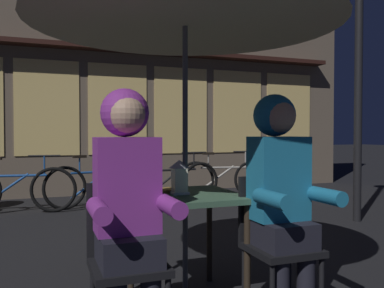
% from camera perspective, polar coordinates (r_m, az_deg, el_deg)
% --- Properties ---
extents(cafe_table, '(0.72, 0.72, 0.74)m').
position_cam_1_polar(cafe_table, '(2.80, -0.96, -9.02)').
color(cafe_table, '#42664C').
rests_on(cafe_table, ground_plane).
extents(lantern, '(0.11, 0.11, 0.23)m').
position_cam_1_polar(lantern, '(2.76, -1.78, -4.51)').
color(lantern, white).
rests_on(lantern, cafe_table).
extents(chair_left, '(0.40, 0.40, 0.87)m').
position_cam_1_polar(chair_left, '(2.37, -9.22, -14.74)').
color(chair_left, black).
rests_on(chair_left, ground_plane).
extents(chair_right, '(0.40, 0.40, 0.87)m').
position_cam_1_polar(chair_right, '(2.72, 11.59, -12.61)').
color(chair_right, black).
rests_on(chair_right, ground_plane).
extents(person_left_hooded, '(0.45, 0.56, 1.40)m').
position_cam_1_polar(person_left_hooded, '(2.24, -8.97, -6.33)').
color(person_left_hooded, black).
rests_on(person_left_hooded, ground_plane).
extents(person_right_hooded, '(0.45, 0.56, 1.40)m').
position_cam_1_polar(person_right_hooded, '(2.60, 12.30, -5.24)').
color(person_right_hooded, black).
rests_on(person_right_hooded, ground_plane).
extents(shopfront_building, '(10.00, 0.93, 6.20)m').
position_cam_1_polar(shopfront_building, '(8.34, -10.74, 14.93)').
color(shopfront_building, '#6B5B4C').
rests_on(shopfront_building, ground_plane).
extents(street_lamp, '(0.32, 0.32, 3.88)m').
position_cam_1_polar(street_lamp, '(5.93, 22.34, 16.70)').
color(street_lamp, black).
rests_on(street_lamp, ground_plane).
extents(bicycle_second, '(1.67, 0.31, 0.84)m').
position_cam_1_polar(bicycle_second, '(6.36, -23.42, -5.86)').
color(bicycle_second, black).
rests_on(bicycle_second, ground_plane).
extents(bicycle_third, '(1.66, 0.35, 0.84)m').
position_cam_1_polar(bicycle_third, '(6.56, -13.04, -5.55)').
color(bicycle_third, black).
rests_on(bicycle_third, ground_plane).
extents(bicycle_fourth, '(1.68, 0.16, 0.84)m').
position_cam_1_polar(bicycle_fourth, '(6.74, -2.77, -5.32)').
color(bicycle_fourth, black).
rests_on(bicycle_fourth, ground_plane).
extents(bicycle_fifth, '(1.66, 0.38, 0.84)m').
position_cam_1_polar(bicycle_fifth, '(7.23, 4.50, -4.85)').
color(bicycle_fifth, black).
rests_on(bicycle_fifth, ground_plane).
extents(book, '(0.23, 0.19, 0.02)m').
position_cam_1_polar(book, '(2.85, -4.18, -6.54)').
color(book, olive).
rests_on(book, cafe_table).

